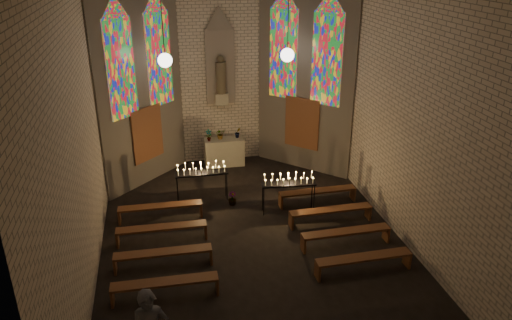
{
  "coord_description": "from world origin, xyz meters",
  "views": [
    {
      "loc": [
        -2.22,
        -11.06,
        7.46
      ],
      "look_at": [
        0.29,
        1.18,
        1.99
      ],
      "focal_mm": 35.0,
      "sensor_mm": 36.0,
      "label": 1
    }
  ],
  "objects_px": {
    "votive_stand_left": "(201,171)",
    "aisle_flower_pot": "(232,198)",
    "altar": "(224,152)",
    "votive_stand_right": "(289,181)"
  },
  "relations": [
    {
      "from": "aisle_flower_pot",
      "to": "votive_stand_right",
      "type": "bearing_deg",
      "value": -25.29
    },
    {
      "from": "altar",
      "to": "votive_stand_left",
      "type": "xyz_separation_m",
      "value": [
        -1.07,
        -2.57,
        0.52
      ]
    },
    {
      "from": "votive_stand_left",
      "to": "votive_stand_right",
      "type": "bearing_deg",
      "value": -26.55
    },
    {
      "from": "altar",
      "to": "votive_stand_left",
      "type": "bearing_deg",
      "value": -112.69
    },
    {
      "from": "altar",
      "to": "aisle_flower_pot",
      "type": "distance_m",
      "value": 3.08
    },
    {
      "from": "votive_stand_left",
      "to": "aisle_flower_pot",
      "type": "bearing_deg",
      "value": -29.15
    },
    {
      "from": "votive_stand_right",
      "to": "altar",
      "type": "bearing_deg",
      "value": 115.08
    },
    {
      "from": "altar",
      "to": "votive_stand_left",
      "type": "distance_m",
      "value": 2.83
    },
    {
      "from": "altar",
      "to": "aisle_flower_pot",
      "type": "xyz_separation_m",
      "value": [
        -0.21,
        -3.06,
        -0.28
      ]
    },
    {
      "from": "altar",
      "to": "votive_stand_right",
      "type": "distance_m",
      "value": 4.07
    }
  ]
}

